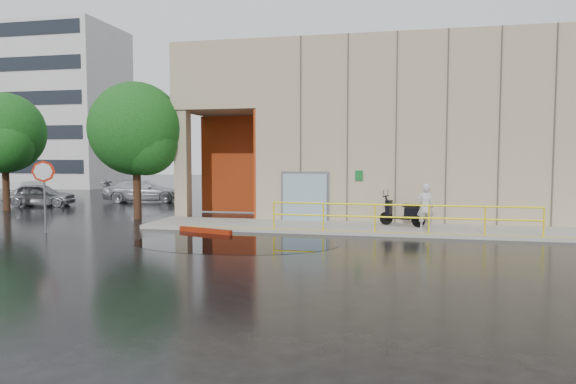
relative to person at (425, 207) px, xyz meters
name	(u,v)px	position (x,y,z in m)	size (l,w,h in m)	color
ground	(266,247)	(-5.11, -3.98, -1.02)	(120.00, 120.00, 0.00)	black
sidewalk	(395,229)	(-1.11, 0.52, -0.95)	(20.00, 3.00, 0.15)	gray
building	(419,130)	(-0.01, 7.00, 3.18)	(20.00, 10.17, 8.00)	tan
guardrail	(402,218)	(-0.86, -0.83, -0.34)	(9.56, 0.06, 1.03)	#FFEC0D
distant_building	(56,108)	(-33.11, 23.99, 6.48)	(12.00, 8.08, 15.00)	beige
person	(425,207)	(0.00, 0.00, 0.00)	(0.64, 0.42, 1.75)	silver
scooter	(403,205)	(-0.81, 0.97, -0.06)	(1.89, 1.16, 1.42)	black
stop_sign	(44,181)	(-14.11, -2.69, 0.96)	(0.63, 0.59, 2.75)	#5E5E62
red_curb	(205,231)	(-8.13, -1.48, -0.93)	(2.40, 0.18, 0.18)	maroon
puddle	(235,243)	(-6.34, -3.36, -1.02)	(7.02, 4.32, 0.01)	black
car_a	(40,195)	(-21.37, 6.36, -0.36)	(1.56, 3.87, 1.32)	#9D9FA4
car_b	(30,192)	(-23.48, 8.20, -0.35)	(1.42, 4.07, 1.34)	silver
car_c	(143,191)	(-16.84, 10.13, -0.31)	(1.99, 4.88, 1.42)	#A7A8AF
tree_near	(138,132)	(-12.71, 2.02, 2.97)	(4.29, 4.29, 6.31)	black
tree_far	(4,136)	(-21.44, 3.84, 2.97)	(4.26, 4.26, 6.29)	black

